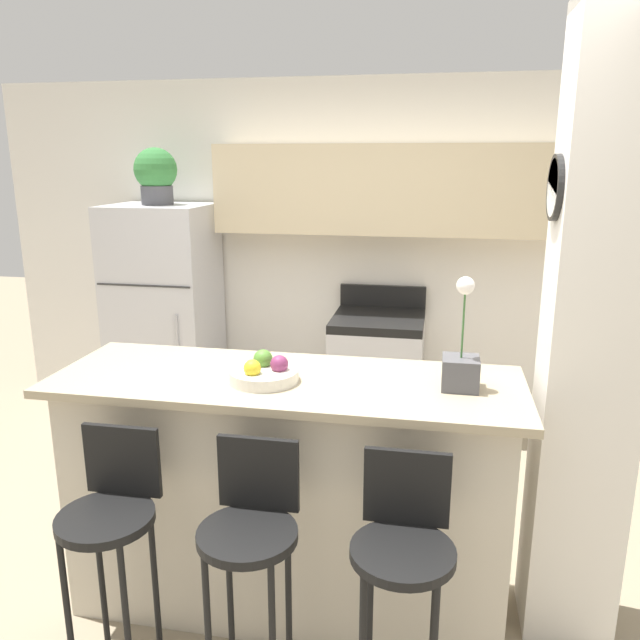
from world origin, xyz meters
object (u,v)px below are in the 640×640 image
object	(u,v)px
bar_stool_right	(403,555)
orchid_vase	(461,363)
stove_range	(377,376)
bar_stool_left	(111,521)
potted_plant_on_fridge	(156,175)
refrigerator	(165,316)
bar_stool_mid	(251,537)
trash_bin	(233,412)
fruit_bowl	(264,372)

from	to	relation	value
bar_stool_right	orchid_vase	world-z (taller)	orchid_vase
stove_range	bar_stool_left	distance (m)	2.51
stove_range	potted_plant_on_fridge	size ratio (longest dim) A/B	2.68
orchid_vase	bar_stool_right	bearing A→B (deg)	-107.86
stove_range	orchid_vase	size ratio (longest dim) A/B	2.35
refrigerator	orchid_vase	xyz separation A→B (m)	(2.11, -1.84, 0.37)
bar_stool_mid	trash_bin	size ratio (longest dim) A/B	2.68
bar_stool_left	bar_stool_mid	distance (m)	0.54
stove_range	bar_stool_left	world-z (taller)	stove_range
potted_plant_on_fridge	trash_bin	size ratio (longest dim) A/B	1.05
bar_stool_mid	potted_plant_on_fridge	size ratio (longest dim) A/B	2.54
stove_range	orchid_vase	xyz separation A→B (m)	(0.50, -1.84, 0.74)
orchid_vase	trash_bin	bearing A→B (deg)	133.28
bar_stool_mid	bar_stool_left	bearing A→B (deg)	180.00
bar_stool_left	bar_stool_right	distance (m)	1.07
potted_plant_on_fridge	trash_bin	distance (m)	1.80
refrigerator	orchid_vase	bearing A→B (deg)	-40.99
refrigerator	bar_stool_mid	bearing A→B (deg)	-59.66
bar_stool_mid	fruit_bowl	world-z (taller)	fruit_bowl
bar_stool_left	potted_plant_on_fridge	xyz separation A→B (m)	(-0.86, 2.39, 1.19)
stove_range	bar_stool_right	distance (m)	2.42
bar_stool_mid	fruit_bowl	xyz separation A→B (m)	(-0.08, 0.49, 0.45)
refrigerator	potted_plant_on_fridge	size ratio (longest dim) A/B	4.16
trash_bin	bar_stool_left	bearing A→B (deg)	-82.77
refrigerator	stove_range	distance (m)	1.65
orchid_vase	trash_bin	world-z (taller)	orchid_vase
bar_stool_left	orchid_vase	size ratio (longest dim) A/B	2.24
fruit_bowl	trash_bin	xyz separation A→B (m)	(-0.74, 1.69, -0.94)
stove_range	trash_bin	bearing A→B (deg)	-168.14
bar_stool_right	fruit_bowl	xyz separation A→B (m)	(-0.61, 0.49, 0.45)
bar_stool_right	potted_plant_on_fridge	distance (m)	3.30
refrigerator	bar_stool_left	distance (m)	2.54
bar_stool_left	bar_stool_mid	world-z (taller)	same
stove_range	bar_stool_right	world-z (taller)	stove_range
refrigerator	orchid_vase	world-z (taller)	refrigerator
refrigerator	orchid_vase	distance (m)	2.82
potted_plant_on_fridge	bar_stool_right	bearing A→B (deg)	-50.99
stove_range	potted_plant_on_fridge	bearing A→B (deg)	-179.94
bar_stool_mid	trash_bin	world-z (taller)	bar_stool_mid
orchid_vase	bar_stool_mid	bearing A→B (deg)	-142.33
bar_stool_left	trash_bin	world-z (taller)	bar_stool_left
potted_plant_on_fridge	orchid_vase	xyz separation A→B (m)	(2.11, -1.84, -0.68)
refrigerator	bar_stool_mid	size ratio (longest dim) A/B	1.64
bar_stool_mid	trash_bin	xyz separation A→B (m)	(-0.81, 2.17, -0.49)
fruit_bowl	orchid_vase	bearing A→B (deg)	4.82
refrigerator	stove_range	world-z (taller)	refrigerator
stove_range	refrigerator	bearing A→B (deg)	-179.94
orchid_vase	refrigerator	bearing A→B (deg)	139.01
bar_stool_left	fruit_bowl	xyz separation A→B (m)	(0.46, 0.49, 0.45)
bar_stool_mid	trash_bin	distance (m)	2.37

